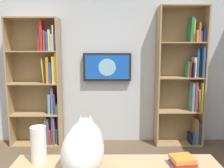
{
  "coord_description": "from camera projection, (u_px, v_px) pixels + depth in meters",
  "views": [
    {
      "loc": [
        -0.04,
        1.62,
        1.55
      ],
      "look_at": [
        -0.06,
        -1.17,
        1.14
      ],
      "focal_mm": 37.08,
      "sensor_mm": 36.0,
      "label": 1
    }
  ],
  "objects": [
    {
      "name": "desk_book_stack",
      "position": [
        183.0,
        161.0,
        1.63
      ],
      "size": [
        0.18,
        0.16,
        0.07
      ],
      "color": "#7A4C84",
      "rests_on": "desk"
    },
    {
      "name": "paper_towel_roll",
      "position": [
        39.0,
        145.0,
        1.66
      ],
      "size": [
        0.11,
        0.11,
        0.27
      ],
      "primitive_type": "cylinder",
      "color": "white",
      "rests_on": "desk"
    },
    {
      "name": "bookshelf_left",
      "position": [
        185.0,
        79.0,
        3.72
      ],
      "size": [
        0.75,
        0.28,
        2.22
      ],
      "color": "tan",
      "rests_on": "ground"
    },
    {
      "name": "bookshelf_right",
      "position": [
        42.0,
        84.0,
        3.71
      ],
      "size": [
        0.81,
        0.28,
        2.04
      ],
      "color": "tan",
      "rests_on": "ground"
    },
    {
      "name": "wall_back",
      "position": [
        108.0,
        62.0,
        3.83
      ],
      "size": [
        4.52,
        0.06,
        2.7
      ],
      "primitive_type": "cube",
      "color": "silver",
      "rests_on": "ground"
    },
    {
      "name": "cat",
      "position": [
        84.0,
        146.0,
        1.56
      ],
      "size": [
        0.31,
        0.65,
        0.34
      ],
      "color": "white",
      "rests_on": "desk"
    },
    {
      "name": "wall_mounted_tv",
      "position": [
        107.0,
        67.0,
        3.76
      ],
      "size": [
        0.78,
        0.07,
        0.46
      ],
      "color": "black"
    }
  ]
}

